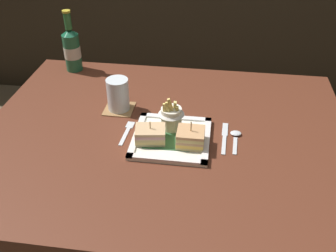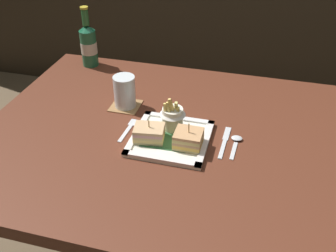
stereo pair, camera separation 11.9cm
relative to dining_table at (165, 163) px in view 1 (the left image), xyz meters
The scene contains 11 objects.
dining_table is the anchor object (origin of this frame).
square_plate 0.14m from the dining_table, 52.46° to the right, with size 0.24×0.24×0.02m.
sandwich_half_left 0.17m from the dining_table, 120.31° to the right, with size 0.10×0.08×0.07m.
sandwich_half_right 0.19m from the dining_table, 34.34° to the right, with size 0.08×0.08×0.08m.
fries_cup 0.19m from the dining_table, 41.64° to the left, with size 0.08×0.08×0.12m.
beer_bottle 0.63m from the dining_table, 137.88° to the left, with size 0.07×0.07×0.25m.
drink_coaster 0.25m from the dining_table, 146.52° to the left, with size 0.10×0.10×0.00m, color #A07244.
water_glass 0.28m from the dining_table, 146.52° to the left, with size 0.08×0.08×0.11m.
fork 0.18m from the dining_table, behind, with size 0.03×0.13×0.00m.
knife 0.23m from the dining_table, ahead, with size 0.02×0.17×0.00m.
spoon 0.26m from the dining_table, ahead, with size 0.03×0.12×0.01m.
Camera 1 is at (0.15, -0.98, 1.46)m, focal length 41.09 mm.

